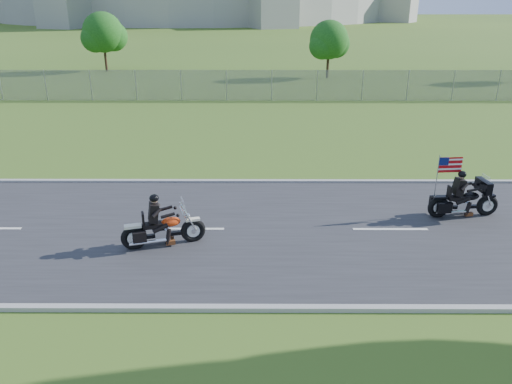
{
  "coord_description": "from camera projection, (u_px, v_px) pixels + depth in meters",
  "views": [
    {
      "loc": [
        0.1,
        -13.29,
        6.39
      ],
      "look_at": [
        0.04,
        0.0,
        1.21
      ],
      "focal_mm": 35.0,
      "sensor_mm": 36.0,
      "label": 1
    }
  ],
  "objects": [
    {
      "name": "fence",
      "position": [
        181.0,
        85.0,
        32.99
      ],
      "size": [
        60.0,
        0.03,
        2.0
      ],
      "primitive_type": "cube",
      "color": "gray",
      "rests_on": "ground"
    },
    {
      "name": "curb_north",
      "position": [
        255.0,
        182.0,
        18.46
      ],
      "size": [
        120.0,
        0.18,
        0.12
      ],
      "primitive_type": "cube",
      "color": "#9E9B93",
      "rests_on": "ground"
    },
    {
      "name": "road",
      "position": [
        255.0,
        230.0,
        14.69
      ],
      "size": [
        120.0,
        8.0,
        0.04
      ],
      "primitive_type": "cube",
      "color": "#28282B",
      "rests_on": "ground"
    },
    {
      "name": "curb_south",
      "position": [
        253.0,
        308.0,
        10.91
      ],
      "size": [
        120.0,
        0.18,
        0.12
      ],
      "primitive_type": "cube",
      "color": "#9E9B93",
      "rests_on": "ground"
    },
    {
      "name": "motorcycle_follow",
      "position": [
        463.0,
        201.0,
        15.42
      ],
      "size": [
        2.27,
        0.78,
        1.89
      ],
      "rotation": [
        0.0,
        0.0,
        0.1
      ],
      "color": "black",
      "rests_on": "ground"
    },
    {
      "name": "motorcycle_lead",
      "position": [
        162.0,
        230.0,
        13.59
      ],
      "size": [
        2.26,
        1.0,
        1.56
      ],
      "rotation": [
        0.0,
        0.0,
        0.29
      ],
      "color": "black",
      "rests_on": "ground"
    },
    {
      "name": "tree_fence_mid",
      "position": [
        104.0,
        34.0,
        45.27
      ],
      "size": [
        3.96,
        3.69,
        5.3
      ],
      "color": "#382316",
      "rests_on": "ground"
    },
    {
      "name": "tree_fence_near",
      "position": [
        329.0,
        42.0,
        41.58
      ],
      "size": [
        3.52,
        3.28,
        4.75
      ],
      "color": "#382316",
      "rests_on": "ground"
    },
    {
      "name": "ground",
      "position": [
        255.0,
        230.0,
        14.7
      ],
      "size": [
        420.0,
        420.0,
        0.0
      ],
      "primitive_type": "plane",
      "color": "#345119",
      "rests_on": "ground"
    }
  ]
}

